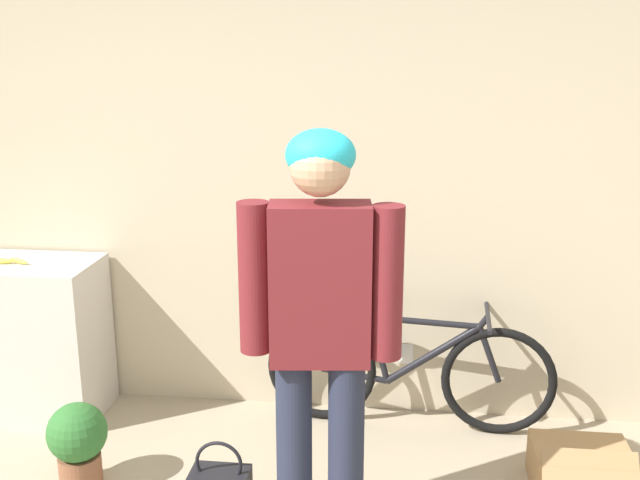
% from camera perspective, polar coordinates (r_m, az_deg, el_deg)
% --- Properties ---
extents(wall_back, '(8.00, 0.07, 2.60)m').
position_cam_1_polar(wall_back, '(4.12, -0.74, 4.08)').
color(wall_back, beige).
rests_on(wall_back, ground_plane).
extents(side_shelf, '(0.73, 0.49, 0.90)m').
position_cam_1_polar(side_shelf, '(4.55, -20.87, -7.04)').
color(side_shelf, beige).
rests_on(side_shelf, ground_plane).
extents(person, '(0.64, 0.25, 1.77)m').
position_cam_1_polar(person, '(2.93, 0.00, -5.65)').
color(person, '#23283D').
rests_on(person, ground_plane).
extents(bicycle, '(1.58, 0.46, 0.68)m').
position_cam_1_polar(bicycle, '(4.18, 6.73, -9.87)').
color(bicycle, black).
rests_on(bicycle, ground_plane).
extents(cardboard_box, '(0.45, 0.40, 0.28)m').
position_cam_1_polar(cardboard_box, '(3.92, 19.23, -16.12)').
color(cardboard_box, '#A87F51').
rests_on(cardboard_box, ground_plane).
extents(potted_plant, '(0.28, 0.28, 0.43)m').
position_cam_1_polar(potted_plant, '(3.84, -17.97, -14.38)').
color(potted_plant, brown).
rests_on(potted_plant, ground_plane).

